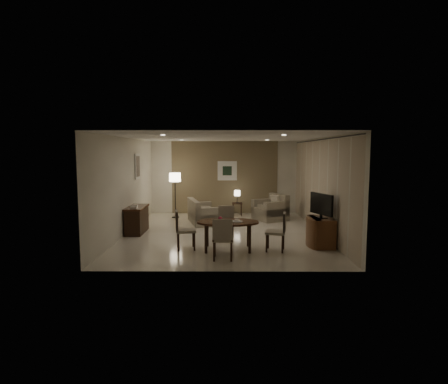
{
  "coord_description": "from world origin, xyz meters",
  "views": [
    {
      "loc": [
        0.07,
        -10.51,
        2.3
      ],
      "look_at": [
        0.0,
        0.2,
        1.15
      ],
      "focal_mm": 30.0,
      "sensor_mm": 36.0,
      "label": 1
    }
  ],
  "objects_px": {
    "armchair": "(270,207)",
    "dining_table": "(228,236)",
    "console_desk": "(137,220)",
    "side_table": "(237,209)",
    "chair_right": "(275,232)",
    "floor_lamp": "(175,195)",
    "tv_cabinet": "(321,232)",
    "sofa": "(204,211)",
    "chair_far": "(225,224)",
    "chair_left": "(186,230)",
    "chair_near": "(223,238)"
  },
  "relations": [
    {
      "from": "chair_left",
      "to": "chair_right",
      "type": "height_order",
      "value": "chair_left"
    },
    {
      "from": "tv_cabinet",
      "to": "dining_table",
      "type": "relative_size",
      "value": 0.62
    },
    {
      "from": "chair_far",
      "to": "chair_left",
      "type": "bearing_deg",
      "value": -130.88
    },
    {
      "from": "tv_cabinet",
      "to": "armchair",
      "type": "xyz_separation_m",
      "value": [
        -0.85,
        3.53,
        0.08
      ]
    },
    {
      "from": "side_table",
      "to": "tv_cabinet",
      "type": "bearing_deg",
      "value": -66.38
    },
    {
      "from": "chair_far",
      "to": "chair_left",
      "type": "relative_size",
      "value": 0.97
    },
    {
      "from": "console_desk",
      "to": "armchair",
      "type": "bearing_deg",
      "value": 26.66
    },
    {
      "from": "console_desk",
      "to": "side_table",
      "type": "xyz_separation_m",
      "value": [
        2.95,
        2.93,
        -0.14
      ]
    },
    {
      "from": "console_desk",
      "to": "tv_cabinet",
      "type": "height_order",
      "value": "console_desk"
    },
    {
      "from": "chair_near",
      "to": "chair_right",
      "type": "distance_m",
      "value": 1.4
    },
    {
      "from": "console_desk",
      "to": "sofa",
      "type": "bearing_deg",
      "value": 39.76
    },
    {
      "from": "dining_table",
      "to": "floor_lamp",
      "type": "distance_m",
      "value": 4.77
    },
    {
      "from": "dining_table",
      "to": "sofa",
      "type": "relative_size",
      "value": 0.9
    },
    {
      "from": "chair_left",
      "to": "floor_lamp",
      "type": "height_order",
      "value": "floor_lamp"
    },
    {
      "from": "console_desk",
      "to": "floor_lamp",
      "type": "bearing_deg",
      "value": 73.05
    },
    {
      "from": "chair_left",
      "to": "chair_near",
      "type": "bearing_deg",
      "value": -143.04
    },
    {
      "from": "sofa",
      "to": "armchair",
      "type": "xyz_separation_m",
      "value": [
        2.23,
        0.52,
        0.05
      ]
    },
    {
      "from": "side_table",
      "to": "console_desk",
      "type": "bearing_deg",
      "value": -135.17
    },
    {
      "from": "chair_near",
      "to": "chair_left",
      "type": "distance_m",
      "value": 1.22
    },
    {
      "from": "console_desk",
      "to": "dining_table",
      "type": "bearing_deg",
      "value": -35.92
    },
    {
      "from": "tv_cabinet",
      "to": "floor_lamp",
      "type": "xyz_separation_m",
      "value": [
        -4.13,
        4.0,
        0.44
      ]
    },
    {
      "from": "dining_table",
      "to": "sofa",
      "type": "xyz_separation_m",
      "value": [
        -0.78,
        3.39,
        0.04
      ]
    },
    {
      "from": "side_table",
      "to": "chair_far",
      "type": "bearing_deg",
      "value": -96.17
    },
    {
      "from": "chair_near",
      "to": "chair_left",
      "type": "bearing_deg",
      "value": -42.47
    },
    {
      "from": "sofa",
      "to": "armchair",
      "type": "distance_m",
      "value": 2.29
    },
    {
      "from": "chair_left",
      "to": "sofa",
      "type": "relative_size",
      "value": 0.57
    },
    {
      "from": "tv_cabinet",
      "to": "chair_far",
      "type": "bearing_deg",
      "value": 168.39
    },
    {
      "from": "armchair",
      "to": "dining_table",
      "type": "bearing_deg",
      "value": -47.61
    },
    {
      "from": "chair_far",
      "to": "chair_left",
      "type": "height_order",
      "value": "chair_left"
    },
    {
      "from": "chair_left",
      "to": "floor_lamp",
      "type": "distance_m",
      "value": 4.41
    },
    {
      "from": "chair_right",
      "to": "side_table",
      "type": "xyz_separation_m",
      "value": [
        -0.75,
        4.89,
        -0.22
      ]
    },
    {
      "from": "chair_near",
      "to": "side_table",
      "type": "distance_m",
      "value": 5.61
    },
    {
      "from": "tv_cabinet",
      "to": "sofa",
      "type": "bearing_deg",
      "value": 135.61
    },
    {
      "from": "chair_far",
      "to": "sofa",
      "type": "relative_size",
      "value": 0.55
    },
    {
      "from": "console_desk",
      "to": "side_table",
      "type": "height_order",
      "value": "console_desk"
    },
    {
      "from": "chair_far",
      "to": "sofa",
      "type": "xyz_separation_m",
      "value": [
        -0.71,
        2.52,
        -0.07
      ]
    },
    {
      "from": "console_desk",
      "to": "tv_cabinet",
      "type": "bearing_deg",
      "value": -17.05
    },
    {
      "from": "tv_cabinet",
      "to": "chair_near",
      "type": "relative_size",
      "value": 0.99
    },
    {
      "from": "chair_near",
      "to": "chair_right",
      "type": "xyz_separation_m",
      "value": [
        1.21,
        0.69,
        -0.0
      ]
    },
    {
      "from": "chair_far",
      "to": "chair_right",
      "type": "height_order",
      "value": "chair_right"
    },
    {
      "from": "floor_lamp",
      "to": "chair_right",
      "type": "bearing_deg",
      "value": -56.64
    },
    {
      "from": "console_desk",
      "to": "chair_left",
      "type": "relative_size",
      "value": 1.3
    },
    {
      "from": "chair_left",
      "to": "side_table",
      "type": "relative_size",
      "value": 1.97
    },
    {
      "from": "chair_near",
      "to": "floor_lamp",
      "type": "relative_size",
      "value": 0.58
    },
    {
      "from": "tv_cabinet",
      "to": "console_desk",
      "type": "bearing_deg",
      "value": 162.95
    },
    {
      "from": "armchair",
      "to": "tv_cabinet",
      "type": "bearing_deg",
      "value": -13.75
    },
    {
      "from": "tv_cabinet",
      "to": "chair_left",
      "type": "xyz_separation_m",
      "value": [
        -3.29,
        -0.31,
        0.11
      ]
    },
    {
      "from": "console_desk",
      "to": "chair_far",
      "type": "distance_m",
      "value": 2.72
    },
    {
      "from": "tv_cabinet",
      "to": "side_table",
      "type": "distance_m",
      "value": 4.84
    },
    {
      "from": "dining_table",
      "to": "armchair",
      "type": "bearing_deg",
      "value": 69.64
    }
  ]
}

